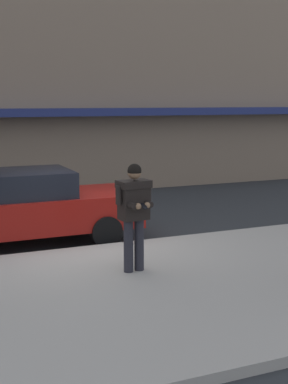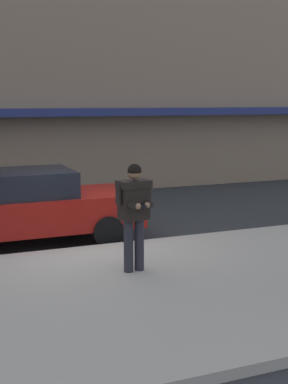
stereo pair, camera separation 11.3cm
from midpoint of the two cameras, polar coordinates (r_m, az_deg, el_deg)
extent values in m
plane|color=#2B2D30|center=(10.78, -7.29, -6.23)|extent=(80.00, 80.00, 0.00)
cube|color=#A8A399|center=(8.57, 4.60, -9.91)|extent=(32.00, 5.30, 0.14)
cube|color=silver|center=(11.12, -2.38, -5.64)|extent=(28.00, 0.12, 0.01)
cube|color=navy|center=(16.58, -10.00, 8.36)|extent=(26.60, 0.70, 0.24)
cube|color=maroon|center=(11.34, -12.45, -2.11)|extent=(4.51, 1.84, 0.70)
cube|color=black|center=(11.20, -13.47, 0.89)|extent=(2.08, 1.65, 0.52)
cylinder|color=black|center=(12.53, -6.82, -2.46)|extent=(0.64, 0.22, 0.64)
cylinder|color=black|center=(10.94, -4.33, -4.21)|extent=(0.64, 0.22, 0.64)
cylinder|color=#23232B|center=(8.95, -0.89, -5.62)|extent=(0.16, 0.16, 0.88)
cylinder|color=#23232B|center=(8.85, -2.03, -5.79)|extent=(0.16, 0.16, 0.88)
cube|color=black|center=(8.73, -1.48, -0.89)|extent=(0.49, 0.35, 0.64)
cube|color=black|center=(8.68, -1.49, 0.86)|extent=(0.55, 0.40, 0.12)
cylinder|color=black|center=(8.84, 0.06, -0.03)|extent=(0.11, 0.11, 0.30)
cylinder|color=black|center=(8.67, -0.11, -1.23)|extent=(0.13, 0.31, 0.10)
sphere|color=#8C6647|center=(8.52, -0.05, -1.42)|extent=(0.10, 0.10, 0.10)
cylinder|color=black|center=(8.59, -3.07, -0.33)|extent=(0.11, 0.11, 0.30)
cylinder|color=black|center=(8.53, -1.85, -1.41)|extent=(0.13, 0.31, 0.10)
sphere|color=#8C6647|center=(8.44, -1.00, -1.53)|extent=(0.10, 0.10, 0.10)
cube|color=black|center=(8.44, -0.39, -1.52)|extent=(0.09, 0.15, 0.07)
sphere|color=#8C6647|center=(8.63, -1.40, 2.08)|extent=(0.22, 0.22, 0.22)
sphere|color=black|center=(8.63, -1.40, 2.28)|extent=(0.23, 0.23, 0.23)
camera|label=1|loc=(0.06, -90.37, -0.06)|focal=50.00mm
camera|label=2|loc=(0.06, 89.63, 0.06)|focal=50.00mm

